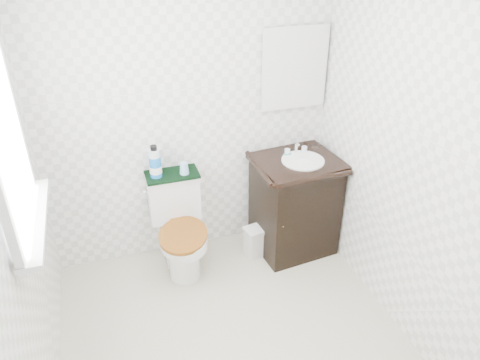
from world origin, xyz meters
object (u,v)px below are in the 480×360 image
cup (184,168)px  trash_bin (256,241)px  toilet (179,230)px  mouthwash_bottle (155,163)px  vanity (295,203)px

cup → trash_bin: bearing=-18.7°
toilet → mouthwash_bottle: mouthwash_bottle is taller
toilet → cup: 0.50m
vanity → mouthwash_bottle: bearing=170.5°
vanity → cup: 0.94m
toilet → mouthwash_bottle: (-0.12, 0.11, 0.55)m
toilet → vanity: vanity is taller
mouthwash_bottle → cup: size_ratio=2.81×
trash_bin → cup: bearing=161.3°
toilet → vanity: bearing=-4.1°
vanity → cup: (-0.85, 0.16, 0.38)m
toilet → mouthwash_bottle: size_ratio=2.98×
vanity → mouthwash_bottle: size_ratio=3.67×
trash_bin → mouthwash_bottle: mouthwash_bottle is taller
vanity → mouthwash_bottle: 1.16m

